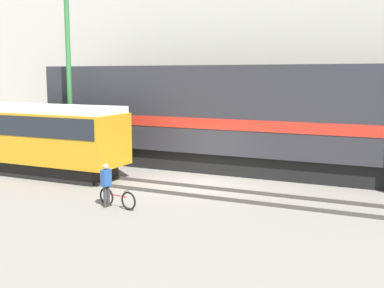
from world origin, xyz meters
name	(u,v)px	position (x,y,z in m)	size (l,w,h in m)	color
ground_plane	(197,186)	(0.00, 0.00, 0.00)	(120.00, 120.00, 0.00)	gray
track_near	(186,190)	(0.00, -1.10, 0.07)	(60.00, 1.50, 0.14)	#47423D
track_far	(228,169)	(0.00, 3.64, 0.07)	(60.00, 1.50, 0.14)	#47423D
building_backdrop	(269,49)	(0.00, 10.32, 6.21)	(43.18, 6.00, 12.41)	beige
freight_locomotive	(246,117)	(0.89, 3.64, 2.67)	(21.39, 3.04, 5.72)	black
streetcar	(29,135)	(-8.24, -1.10, 1.88)	(9.83, 2.54, 3.29)	black
bicycle	(117,199)	(-1.14, -4.31, 0.34)	(1.72, 0.49, 0.73)	black
person	(106,181)	(-1.55, -4.39, 0.95)	(0.28, 0.39, 1.58)	#333333
utility_pole_left	(69,80)	(-7.69, 1.27, 4.43)	(0.24, 0.24, 8.85)	#2D7238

